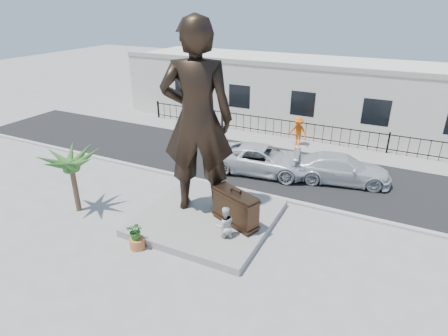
% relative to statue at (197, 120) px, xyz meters
% --- Properties ---
extents(ground, '(100.00, 100.00, 0.00)m').
position_rel_statue_xyz_m(ground, '(1.13, -1.94, -4.15)').
color(ground, '#9E9991').
rests_on(ground, ground).
extents(street, '(40.00, 7.00, 0.01)m').
position_rel_statue_xyz_m(street, '(1.13, 6.06, -4.15)').
color(street, black).
rests_on(street, ground).
extents(curb, '(40.00, 0.25, 0.12)m').
position_rel_statue_xyz_m(curb, '(1.13, 2.56, -4.09)').
color(curb, '#A5A399').
rests_on(curb, ground).
extents(far_sidewalk, '(40.00, 2.50, 0.02)m').
position_rel_statue_xyz_m(far_sidewalk, '(1.13, 10.06, -4.14)').
color(far_sidewalk, '#9E9991').
rests_on(far_sidewalk, ground).
extents(plinth, '(5.20, 5.20, 0.30)m').
position_rel_statue_xyz_m(plinth, '(0.63, -0.44, -4.00)').
color(plinth, gray).
rests_on(plinth, ground).
extents(fence, '(22.00, 0.10, 1.20)m').
position_rel_statue_xyz_m(fence, '(1.13, 10.86, -3.55)').
color(fence, black).
rests_on(fence, ground).
extents(building, '(28.00, 7.00, 4.40)m').
position_rel_statue_xyz_m(building, '(1.13, 15.06, -1.95)').
color(building, silver).
rests_on(building, ground).
extents(statue, '(3.30, 2.78, 7.71)m').
position_rel_statue_xyz_m(statue, '(0.00, 0.00, 0.00)').
color(statue, black).
rests_on(statue, plinth).
extents(suitcase, '(2.08, 1.34, 1.40)m').
position_rel_statue_xyz_m(suitcase, '(1.93, -0.55, -3.15)').
color(suitcase, '#312114').
rests_on(suitcase, plinth).
extents(tourist, '(0.95, 0.92, 1.54)m').
position_rel_statue_xyz_m(tourist, '(1.94, -1.53, -3.38)').
color(tourist, silver).
rests_on(tourist, ground).
extents(car_white, '(5.48, 3.07, 1.45)m').
position_rel_statue_xyz_m(car_white, '(0.89, 5.05, -3.42)').
color(car_white, silver).
rests_on(car_white, street).
extents(car_silver, '(5.10, 2.94, 1.39)m').
position_rel_statue_xyz_m(car_silver, '(4.84, 5.73, -3.45)').
color(car_silver, silver).
rests_on(car_silver, street).
extents(worker, '(1.30, 0.92, 1.83)m').
position_rel_statue_xyz_m(worker, '(1.46, 9.74, -3.22)').
color(worker, '#F4610C').
rests_on(worker, far_sidewalk).
extents(palm_tree, '(1.80, 1.80, 3.20)m').
position_rel_statue_xyz_m(palm_tree, '(-4.83, -2.19, -4.15)').
color(palm_tree, '#2A561F').
rests_on(palm_tree, ground).
extents(planter, '(0.56, 0.56, 0.40)m').
position_rel_statue_xyz_m(planter, '(-0.81, -3.24, -3.95)').
color(planter, '#BF6932').
rests_on(planter, ground).
extents(shrub, '(0.71, 0.65, 0.68)m').
position_rel_statue_xyz_m(shrub, '(-0.81, -3.24, -3.41)').
color(shrub, '#275B1D').
rests_on(shrub, planter).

